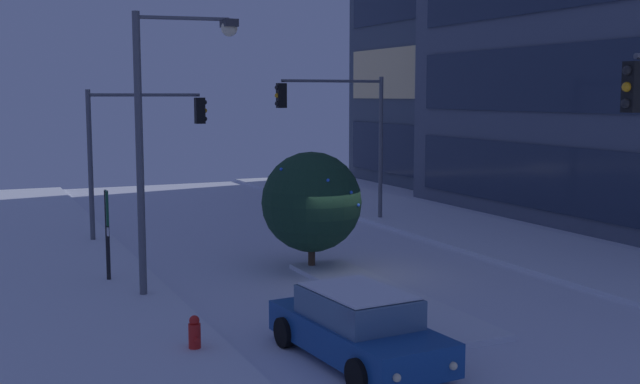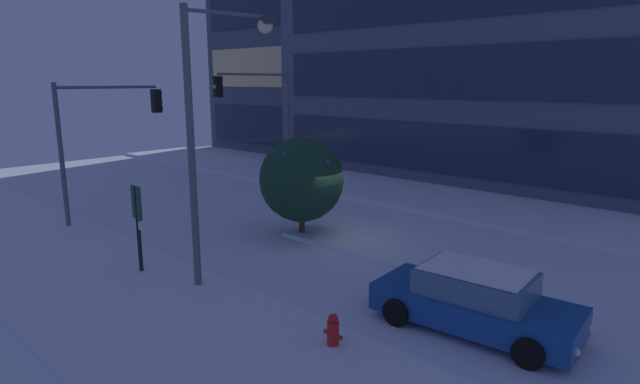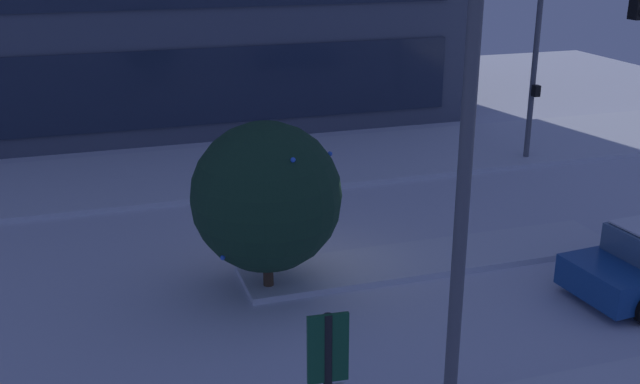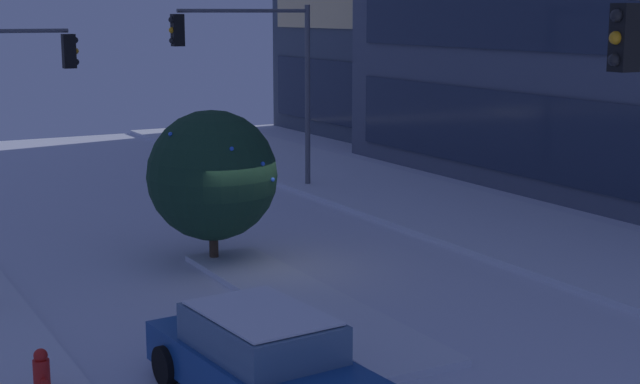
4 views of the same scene
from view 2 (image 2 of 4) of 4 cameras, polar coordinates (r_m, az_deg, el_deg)
ground at (r=19.32m, az=0.63°, el=-4.92°), size 52.00×52.00×0.00m
curb_strip_near at (r=14.76m, az=-20.91°, el=-11.02°), size 52.00×5.20×0.14m
curb_strip_far at (r=25.55m, az=12.65°, el=-0.79°), size 52.00×5.20×0.14m
median_strip at (r=17.18m, az=8.44°, el=-7.01°), size 9.00×1.80×0.14m
office_tower_secondary at (r=44.06m, az=-0.61°, el=13.58°), size 15.36×10.54×13.47m
car_near at (r=12.66m, az=16.80°, el=-11.49°), size 4.82×2.36×1.49m
traffic_light_corner_far_left at (r=27.45m, az=-6.66°, el=9.40°), size 0.32×4.99×6.23m
traffic_light_corner_near_left at (r=22.60m, az=-22.67°, el=6.93°), size 0.32×4.53×5.65m
street_lamp_arched at (r=14.24m, az=-11.64°, el=8.98°), size 0.71×2.72×7.59m
fire_hydrant at (r=11.41m, az=1.46°, el=-15.37°), size 0.48×0.26×0.85m
parking_info_sign at (r=15.95m, az=-19.60°, el=-2.83°), size 0.55×0.12×2.73m
decorated_tree_median at (r=18.88m, az=-2.06°, el=1.39°), size 3.13×3.13×3.71m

